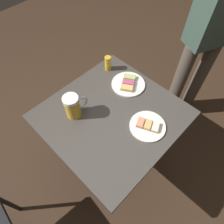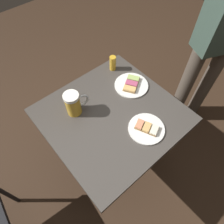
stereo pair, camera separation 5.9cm
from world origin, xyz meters
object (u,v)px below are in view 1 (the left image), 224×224
(plate_far, at_px, (148,126))
(patron_standing, at_px, (210,32))
(beer_mug, at_px, (73,106))
(beer_glass_small, at_px, (108,63))
(plate_near, at_px, (128,84))

(plate_far, distance_m, patron_standing, 0.83)
(beer_mug, distance_m, beer_glass_small, 0.43)
(plate_far, bearing_deg, beer_glass_small, 70.54)
(beer_glass_small, distance_m, patron_standing, 0.74)
(plate_near, distance_m, beer_mug, 0.41)
(beer_mug, bearing_deg, beer_glass_small, 17.53)
(beer_glass_small, xyz_separation_m, patron_standing, (0.63, -0.38, 0.11))
(patron_standing, bearing_deg, plate_near, 7.84)
(plate_near, xyz_separation_m, plate_far, (-0.16, -0.30, -0.00))
(beer_glass_small, height_order, patron_standing, patron_standing)
(plate_near, height_order, beer_mug, beer_mug)
(beer_glass_small, bearing_deg, plate_near, -93.23)
(plate_far, relative_size, patron_standing, 0.13)
(plate_far, distance_m, beer_glass_small, 0.53)
(plate_near, bearing_deg, plate_far, -119.08)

